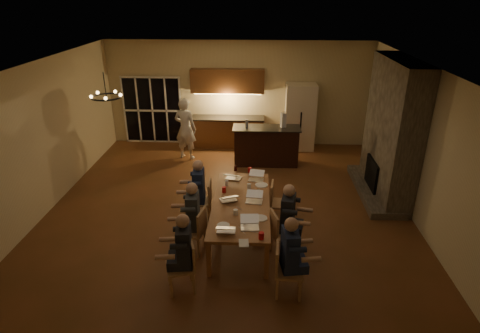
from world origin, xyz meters
The scene contains 45 objects.
floor centered at (0.00, 0.00, 0.00)m, with size 9.00×9.00×0.00m, color brown.
back_wall centered at (0.00, 4.52, 1.60)m, with size 8.00×0.04×3.20m, color beige.
left_wall centered at (-4.02, 0.00, 1.60)m, with size 0.04×9.00×3.20m, color beige.
right_wall centered at (4.02, 0.00, 1.60)m, with size 0.04×9.00×3.20m, color beige.
ceiling centered at (0.00, 0.00, 3.22)m, with size 8.00×9.00×0.04m, color white.
french_doors centered at (-2.70, 4.47, 1.05)m, with size 1.86×0.08×2.10m, color black.
fireplace centered at (3.70, 1.20, 1.60)m, with size 0.58×2.50×3.20m, color #675E51.
kitchenette centered at (-0.30, 4.20, 1.20)m, with size 2.24×0.68×2.40m, color brown, non-canonical shape.
refrigerator centered at (1.90, 4.15, 1.00)m, with size 0.90×0.68×2.00m, color beige.
dining_table centered at (0.34, -0.81, 0.38)m, with size 1.10×2.70×0.75m, color #A56A42.
bar_island centered at (0.87, 2.85, 0.54)m, with size 1.85×0.68×1.08m, color black.
chair_left_near centered at (-0.57, -2.43, 0.45)m, with size 0.44×0.44×0.89m, color tan, non-canonical shape.
chair_left_mid centered at (-0.55, -1.39, 0.45)m, with size 0.44×0.44×0.89m, color tan, non-canonical shape.
chair_left_far centered at (-0.55, -0.23, 0.45)m, with size 0.44×0.44×0.89m, color tan, non-canonical shape.
chair_right_near centered at (1.18, -2.46, 0.45)m, with size 0.44×0.44×0.89m, color tan, non-canonical shape.
chair_right_mid centered at (1.16, -1.39, 0.45)m, with size 0.44×0.44×0.89m, color tan, non-canonical shape.
chair_right_far centered at (1.16, -0.25, 0.45)m, with size 0.44×0.44×0.89m, color tan, non-canonical shape.
person_left_near centered at (-0.49, -2.38, 0.69)m, with size 0.60×0.60×1.38m, color #202229, non-canonical shape.
person_right_near centered at (1.18, -2.40, 0.69)m, with size 0.60×0.60×1.38m, color #1D2649, non-canonical shape.
person_left_mid centered at (-0.53, -1.28, 0.69)m, with size 0.60×0.60×1.38m, color #3D4449, non-canonical shape.
person_right_mid centered at (1.22, -1.27, 0.69)m, with size 0.60×0.60×1.38m, color #202229, non-canonical shape.
person_left_far centered at (-0.57, -0.24, 0.69)m, with size 0.60×0.60×1.38m, color #1D2649, non-canonical shape.
standing_person centered at (-1.44, 3.17, 0.90)m, with size 0.66×0.43×1.80m, color silver.
chandelier centered at (-2.13, -0.58, 2.75)m, with size 0.56×0.56×0.03m, color black.
laptop_a centered at (0.13, -1.82, 0.86)m, with size 0.32×0.28×0.23m, color silver, non-canonical shape.
laptop_b centered at (0.53, -1.72, 0.86)m, with size 0.32×0.28×0.23m, color silver, non-canonical shape.
laptop_c centered at (0.08, -0.73, 0.86)m, with size 0.32×0.28×0.23m, color silver, non-canonical shape.
laptop_d centered at (0.59, -0.78, 0.86)m, with size 0.32×0.28×0.23m, color silver, non-canonical shape.
laptop_e centered at (0.12, 0.26, 0.86)m, with size 0.32×0.28×0.23m, color silver, non-canonical shape.
laptop_f centered at (0.62, 0.20, 0.86)m, with size 0.32×0.28×0.23m, color silver, non-canonical shape.
mug_front centered at (0.26, -1.27, 0.80)m, with size 0.09×0.09×0.10m, color white.
mug_mid centered at (0.48, -0.19, 0.80)m, with size 0.08×0.08×0.10m, color white.
mug_back centered at (0.00, -0.07, 0.80)m, with size 0.07×0.07×0.10m, color white.
redcup_near centered at (0.73, -2.04, 0.81)m, with size 0.09×0.09×0.12m, color red.
redcup_mid centered at (-0.03, -0.40, 0.81)m, with size 0.08×0.08×0.12m, color red.
redcup_far centered at (0.47, 0.58, 0.81)m, with size 0.09×0.09×0.12m, color red.
can_silver centered at (0.44, -1.48, 0.81)m, with size 0.07×0.07×0.12m, color #B2B2B7.
can_cola centered at (0.14, 0.67, 0.81)m, with size 0.07×0.07×0.12m, color #3F0F0C.
can_right centered at (0.68, -0.50, 0.81)m, with size 0.07×0.07×0.12m, color #B2B2B7.
plate_near centered at (0.72, -1.39, 0.76)m, with size 0.24×0.24×0.02m, color white.
plate_left centered at (0.07, -1.67, 0.76)m, with size 0.22×0.22×0.02m, color white.
plate_far centered at (0.74, -0.05, 0.76)m, with size 0.27×0.27×0.02m, color white.
notepad centered at (0.45, -2.18, 0.76)m, with size 0.16×0.22×0.01m, color white.
bar_bottle centered at (0.33, 2.78, 1.20)m, with size 0.09×0.09×0.24m, color #99999E.
bar_blender centered at (1.32, 2.91, 1.28)m, with size 0.13×0.13×0.40m, color silver.
Camera 1 is at (0.65, -7.65, 4.54)m, focal length 30.00 mm.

